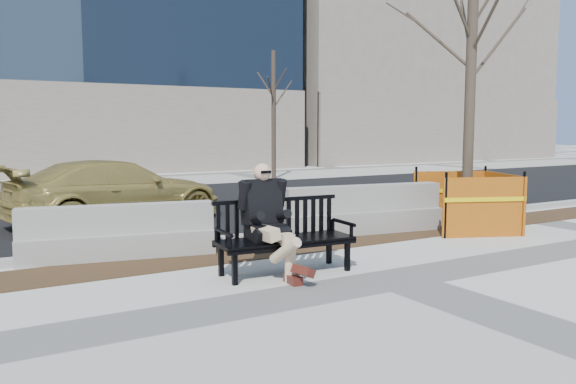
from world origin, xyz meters
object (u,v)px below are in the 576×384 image
(tree_fence, at_px, (465,230))
(jersey_barrier_right, at_px, (363,233))
(jersey_barrier_left, at_px, (119,258))
(seated_man, at_px, (266,275))
(bench, at_px, (285,273))
(sedan, at_px, (118,222))

(tree_fence, height_order, jersey_barrier_right, tree_fence)
(jersey_barrier_left, bearing_deg, jersey_barrier_right, 8.47)
(seated_man, bearing_deg, tree_fence, 16.24)
(bench, distance_m, seated_man, 0.29)
(tree_fence, height_order, jersey_barrier_left, tree_fence)
(jersey_barrier_right, bearing_deg, bench, -137.82)
(jersey_barrier_left, xyz_separation_m, jersey_barrier_right, (4.82, -0.22, 0.00))
(seated_man, height_order, jersey_barrier_left, seated_man)
(jersey_barrier_right, bearing_deg, seated_man, -141.08)
(sedan, bearing_deg, seated_man, 175.97)
(bench, xyz_separation_m, jersey_barrier_right, (3.01, 2.03, 0.00))
(seated_man, distance_m, tree_fence, 5.40)
(tree_fence, bearing_deg, bench, -166.56)
(jersey_barrier_left, bearing_deg, bench, -40.13)
(jersey_barrier_right, bearing_deg, sedan, 143.59)
(seated_man, bearing_deg, bench, -11.12)
(bench, relative_size, seated_man, 1.25)
(jersey_barrier_left, bearing_deg, seated_man, -43.74)
(tree_fence, xyz_separation_m, jersey_barrier_left, (-6.81, 1.06, 0.00))
(bench, relative_size, jersey_barrier_left, 0.67)
(bench, xyz_separation_m, jersey_barrier_left, (-1.81, 2.25, 0.00))
(bench, distance_m, sedan, 5.94)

